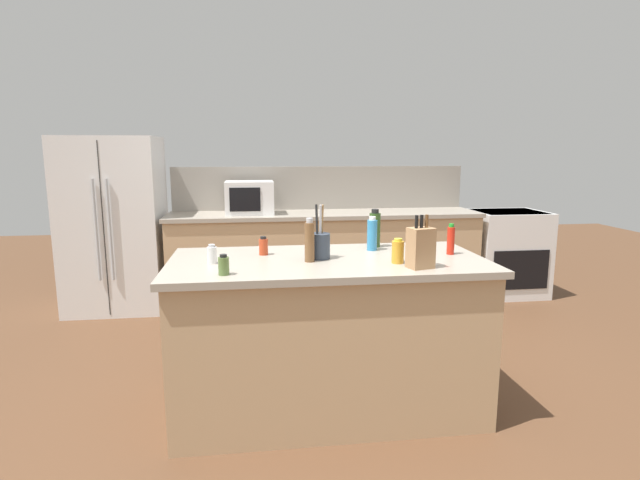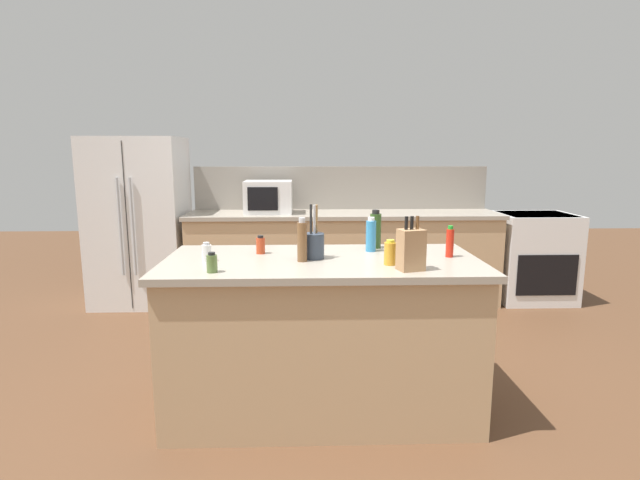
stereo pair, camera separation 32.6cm
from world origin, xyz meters
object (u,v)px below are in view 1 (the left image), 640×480
object	(u,v)px
salt_shaker	(212,255)
honey_jar	(398,252)
spice_jar_oregano	(224,265)
hot_sauce_bottle	(451,240)
range_oven	(506,252)
dish_soap_bottle	(372,234)
refrigerator	(114,224)
spice_jar_paprika	(263,246)
knife_block	(421,247)
microwave	(250,198)
pepper_grinder	(310,241)
olive_oil_bottle	(375,229)
utensil_crock	(320,245)

from	to	relation	value
salt_shaker	honey_jar	distance (m)	1.05
spice_jar_oregano	hot_sauce_bottle	distance (m)	1.39
range_oven	salt_shaker	size ratio (longest dim) A/B	8.38
dish_soap_bottle	refrigerator	bearing A→B (deg)	136.05
honey_jar	range_oven	bearing A→B (deg)	50.63
hot_sauce_bottle	salt_shaker	size ratio (longest dim) A/B	1.72
hot_sauce_bottle	dish_soap_bottle	world-z (taller)	dish_soap_bottle
spice_jar_paprika	refrigerator	bearing A→B (deg)	124.22
refrigerator	hot_sauce_bottle	xyz separation A→B (m)	(2.56, -2.22, 0.18)
knife_block	microwave	bearing A→B (deg)	94.65
range_oven	microwave	xyz separation A→B (m)	(-2.78, 0.00, 0.64)
refrigerator	hot_sauce_bottle	size ratio (longest dim) A/B	8.99
refrigerator	honey_jar	bearing A→B (deg)	-48.09
pepper_grinder	olive_oil_bottle	world-z (taller)	pepper_grinder
spice_jar_paprika	olive_oil_bottle	world-z (taller)	olive_oil_bottle
knife_block	dish_soap_bottle	distance (m)	0.53
honey_jar	olive_oil_bottle	distance (m)	0.49
microwave	spice_jar_paprika	world-z (taller)	microwave
range_oven	utensil_crock	xyz separation A→B (m)	(-2.36, -2.18, 0.56)
pepper_grinder	knife_block	bearing A→B (deg)	-22.07
microwave	spice_jar_paprika	bearing A→B (deg)	-87.44
utensil_crock	spice_jar_oregano	bearing A→B (deg)	-149.09
pepper_grinder	range_oven	bearing A→B (deg)	42.93
spice_jar_oregano	knife_block	bearing A→B (deg)	0.77
refrigerator	olive_oil_bottle	size ratio (longest dim) A/B	6.78
utensil_crock	spice_jar_paprika	distance (m)	0.36
range_oven	honey_jar	size ratio (longest dim) A/B	6.51
salt_shaker	pepper_grinder	bearing A→B (deg)	-2.66
spice_jar_paprika	dish_soap_bottle	size ratio (longest dim) A/B	0.52
microwave	honey_jar	world-z (taller)	microwave
range_oven	utensil_crock	bearing A→B (deg)	-137.21
spice_jar_paprika	olive_oil_bottle	distance (m)	0.75
spice_jar_oregano	dish_soap_bottle	xyz separation A→B (m)	(0.90, 0.53, 0.05)
honey_jar	pepper_grinder	bearing A→B (deg)	168.18
spice_jar_paprika	dish_soap_bottle	distance (m)	0.69
refrigerator	spice_jar_paprika	bearing A→B (deg)	-55.78
spice_jar_paprika	salt_shaker	bearing A→B (deg)	-145.69
range_oven	honey_jar	bearing A→B (deg)	-129.37
honey_jar	dish_soap_bottle	bearing A→B (deg)	98.67
pepper_grinder	dish_soap_bottle	size ratio (longest dim) A/B	1.16
refrigerator	olive_oil_bottle	bearing A→B (deg)	-41.83
utensil_crock	knife_block	bearing A→B (deg)	-31.37
pepper_grinder	hot_sauce_bottle	world-z (taller)	pepper_grinder
honey_jar	spice_jar_paprika	bearing A→B (deg)	156.31
pepper_grinder	dish_soap_bottle	bearing A→B (deg)	32.71
microwave	utensil_crock	world-z (taller)	microwave
microwave	olive_oil_bottle	bearing A→B (deg)	-66.26
hot_sauce_bottle	utensil_crock	bearing A→B (deg)	-179.00
range_oven	pepper_grinder	bearing A→B (deg)	-137.07
knife_block	honey_jar	bearing A→B (deg)	107.73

